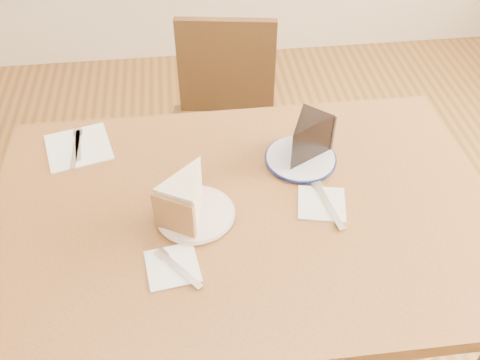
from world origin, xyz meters
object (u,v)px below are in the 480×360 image
table (243,236)px  chocolate_cake (304,142)px  carrot_cake (189,194)px  plate_cream (195,214)px  chair_far (225,130)px  plate_navy (300,159)px

table → chocolate_cake: (0.18, 0.16, 0.16)m
carrot_cake → chocolate_cake: chocolate_cake is taller
chocolate_cake → plate_cream: bearing=71.6°
chair_far → chocolate_cake: bearing=116.3°
table → chair_far: size_ratio=1.44×
chair_far → carrot_cake: carrot_cake is taller
table → chocolate_cake: size_ratio=9.31×
table → chocolate_cake: bearing=41.7°
carrot_cake → chocolate_cake: (0.30, 0.15, 0.00)m
plate_cream → carrot_cake: bearing=128.9°
carrot_cake → chocolate_cake: size_ratio=1.06×
table → plate_navy: bearing=42.3°
table → chair_far: chair_far is taller
table → carrot_cake: carrot_cake is taller
plate_cream → table: bearing=3.9°
plate_navy → carrot_cake: 0.34m
table → plate_navy: 0.26m
plate_navy → chocolate_cake: 0.06m
chair_far → plate_cream: 0.74m
table → plate_cream: plate_cream is taller
chocolate_cake → table: bearing=83.6°
chocolate_cake → plate_navy: bearing=60.2°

